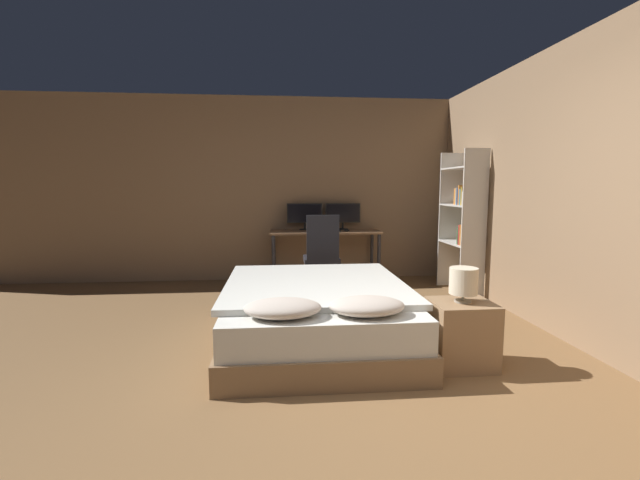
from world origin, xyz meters
TOP-DOWN VIEW (x-y plane):
  - ground_plane at (0.00, 0.00)m, footprint 20.00×20.00m
  - wall_back at (0.00, 4.09)m, footprint 12.00×0.06m
  - wall_side_right at (2.10, 1.50)m, footprint 0.06×12.00m
  - bed at (-0.17, 1.36)m, footprint 1.62×2.06m
  - nightstand at (0.91, 0.72)m, footprint 0.46×0.42m
  - bedside_lamp at (0.91, 0.72)m, footprint 0.21×0.21m
  - desk at (0.16, 3.73)m, footprint 1.58×0.57m
  - monitor_left at (-0.12, 3.92)m, footprint 0.52×0.16m
  - monitor_right at (0.44, 3.92)m, footprint 0.52×0.16m
  - keyboard at (0.16, 3.55)m, footprint 0.40×0.13m
  - computer_mouse at (0.45, 3.55)m, footprint 0.07×0.05m
  - office_chair at (0.04, 3.03)m, footprint 0.52×0.52m
  - bookshelf at (1.89, 2.96)m, footprint 0.32×0.77m

SIDE VIEW (x-z plane):
  - ground_plane at x=0.00m, z-range 0.00..0.00m
  - nightstand at x=0.91m, z-range 0.00..0.51m
  - bed at x=-0.17m, z-range -0.04..0.56m
  - office_chair at x=0.04m, z-range -0.11..0.94m
  - desk at x=0.16m, z-range 0.29..1.05m
  - bedside_lamp at x=0.91m, z-range 0.54..0.80m
  - keyboard at x=0.16m, z-range 0.76..0.78m
  - computer_mouse at x=0.45m, z-range 0.76..0.80m
  - monitor_left at x=-0.12m, z-range 0.79..1.18m
  - monitor_right at x=0.44m, z-range 0.79..1.18m
  - bookshelf at x=1.89m, z-range 0.11..1.96m
  - wall_back at x=0.00m, z-range 0.00..2.70m
  - wall_side_right at x=2.10m, z-range 0.00..2.70m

